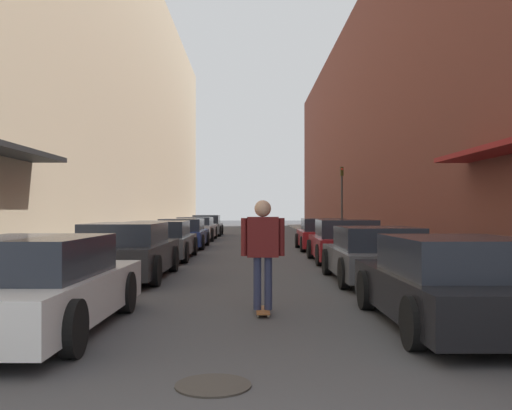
# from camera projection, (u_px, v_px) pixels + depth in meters

# --- Properties ---
(ground) EXTENTS (125.52, 125.52, 0.00)m
(ground) POSITION_uv_depth(u_px,v_px,m) (251.00, 246.00, 25.27)
(ground) COLOR #424244
(curb_strip_left) EXTENTS (1.80, 57.06, 0.12)m
(curb_strip_left) POSITION_uv_depth(u_px,v_px,m) (162.00, 239.00, 30.92)
(curb_strip_left) COLOR gray
(curb_strip_left) RESTS_ON ground
(curb_strip_right) EXTENTS (1.80, 57.06, 0.12)m
(curb_strip_right) POSITION_uv_depth(u_px,v_px,m) (338.00, 238.00, 31.03)
(curb_strip_right) COLOR gray
(curb_strip_right) RESTS_ON ground
(building_row_left) EXTENTS (4.90, 57.06, 15.56)m
(building_row_left) POSITION_uv_depth(u_px,v_px,m) (109.00, 97.00, 30.96)
(building_row_left) COLOR tan
(building_row_left) RESTS_ON ground
(building_row_right) EXTENTS (4.90, 57.06, 12.79)m
(building_row_right) POSITION_uv_depth(u_px,v_px,m) (391.00, 123.00, 31.11)
(building_row_right) COLOR brown
(building_row_right) RESTS_ON ground
(parked_car_left_0) EXTENTS (1.94, 4.42, 1.26)m
(parked_car_left_0) POSITION_uv_depth(u_px,v_px,m) (36.00, 286.00, 7.47)
(parked_car_left_0) COLOR silver
(parked_car_left_0) RESTS_ON ground
(parked_car_left_1) EXTENTS (1.96, 4.67, 1.31)m
(parked_car_left_1) POSITION_uv_depth(u_px,v_px,m) (127.00, 252.00, 13.36)
(parked_car_left_1) COLOR #232326
(parked_car_left_1) RESTS_ON ground
(parked_car_left_2) EXTENTS (2.09, 4.65, 1.25)m
(parked_car_left_2) POSITION_uv_depth(u_px,v_px,m) (161.00, 241.00, 18.63)
(parked_car_left_2) COLOR #515459
(parked_car_left_2) RESTS_ON ground
(parked_car_left_3) EXTENTS (2.06, 4.59, 1.24)m
(parked_car_left_3) POSITION_uv_depth(u_px,v_px,m) (183.00, 234.00, 24.24)
(parked_car_left_3) COLOR navy
(parked_car_left_3) RESTS_ON ground
(parked_car_left_4) EXTENTS (2.05, 4.75, 1.24)m
(parked_car_left_4) POSITION_uv_depth(u_px,v_px,m) (196.00, 229.00, 30.35)
(parked_car_left_4) COLOR #B7B7BC
(parked_car_left_4) RESTS_ON ground
(parked_car_left_5) EXTENTS (1.93, 4.27, 1.29)m
(parked_car_left_5) POSITION_uv_depth(u_px,v_px,m) (207.00, 226.00, 35.86)
(parked_car_left_5) COLOR #515459
(parked_car_left_5) RESTS_ON ground
(parked_car_right_0) EXTENTS (2.00, 4.37, 1.24)m
(parked_car_right_0) POSITION_uv_depth(u_px,v_px,m) (452.00, 284.00, 7.81)
(parked_car_right_0) COLOR black
(parked_car_right_0) RESTS_ON ground
(parked_car_right_1) EXTENTS (2.02, 4.16, 1.23)m
(parked_car_right_1) POSITION_uv_depth(u_px,v_px,m) (376.00, 255.00, 12.79)
(parked_car_right_1) COLOR #515459
(parked_car_right_1) RESTS_ON ground
(parked_car_right_2) EXTENTS (2.06, 4.11, 1.31)m
(parked_car_right_2) POSITION_uv_depth(u_px,v_px,m) (345.00, 242.00, 17.58)
(parked_car_right_2) COLOR maroon
(parked_car_right_2) RESTS_ON ground
(parked_car_right_3) EXTENTS (1.99, 4.04, 1.27)m
(parked_car_right_3) POSITION_uv_depth(u_px,v_px,m) (322.00, 235.00, 23.00)
(parked_car_right_3) COLOR maroon
(parked_car_right_3) RESTS_ON ground
(skateboarder) EXTENTS (0.67, 0.78, 1.76)m
(skateboarder) POSITION_uv_depth(u_px,v_px,m) (263.00, 244.00, 8.79)
(skateboarder) COLOR brown
(skateboarder) RESTS_ON ground
(manhole_cover) EXTENTS (0.70, 0.70, 0.02)m
(manhole_cover) POSITION_uv_depth(u_px,v_px,m) (213.00, 385.00, 5.19)
(manhole_cover) COLOR #332D28
(manhole_cover) RESTS_ON ground
(traffic_light) EXTENTS (0.16, 0.22, 3.69)m
(traffic_light) POSITION_uv_depth(u_px,v_px,m) (342.00, 195.00, 28.96)
(traffic_light) COLOR #2D2D2D
(traffic_light) RESTS_ON curb_strip_right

